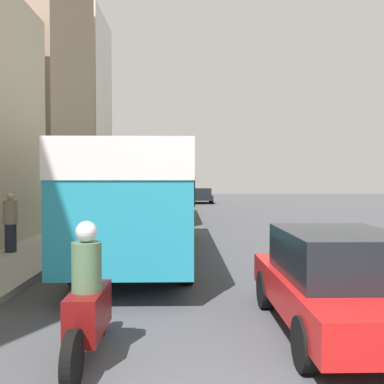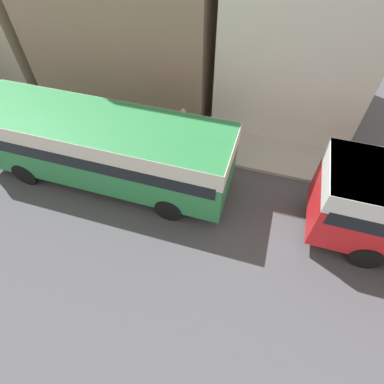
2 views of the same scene
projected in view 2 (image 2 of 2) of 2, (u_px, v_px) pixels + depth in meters
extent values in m
cube|color=#2D8447|center=(102.00, 146.00, 10.93)|extent=(2.58, 9.55, 2.30)
cube|color=silver|center=(97.00, 128.00, 10.32)|extent=(2.61, 9.60, 0.69)
cube|color=black|center=(100.00, 140.00, 10.71)|extent=(2.64, 9.17, 0.51)
cylinder|color=black|center=(189.00, 164.00, 11.98)|extent=(0.28, 1.00, 1.00)
cylinder|color=black|center=(169.00, 209.00, 10.51)|extent=(0.28, 1.00, 1.00)
cylinder|color=black|center=(60.00, 136.00, 13.11)|extent=(0.28, 1.00, 1.00)
cylinder|color=black|center=(26.00, 173.00, 11.63)|extent=(0.28, 1.00, 1.00)
cylinder|color=black|center=(361.00, 202.00, 10.71)|extent=(0.28, 1.00, 1.00)
cylinder|color=black|center=(366.00, 256.00, 9.31)|extent=(0.28, 1.00, 1.00)
cylinder|color=#232838|center=(184.00, 136.00, 12.96)|extent=(0.33, 0.33, 0.87)
cylinder|color=black|center=(183.00, 121.00, 12.35)|extent=(0.41, 0.41, 0.72)
sphere|color=tan|center=(183.00, 111.00, 11.99)|extent=(0.23, 0.23, 0.23)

